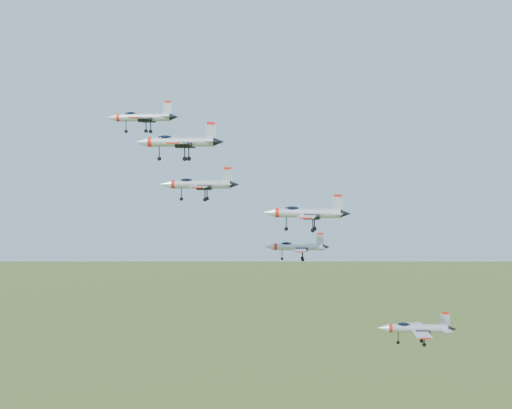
# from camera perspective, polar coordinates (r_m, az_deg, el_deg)

# --- Properties ---
(jet_lead) EXTENTS (13.44, 11.09, 3.59)m
(jet_lead) POSITION_cam_1_polar(r_m,az_deg,el_deg) (128.97, -9.16, 6.92)
(jet_lead) COLOR #B3B9C1
(jet_left_high) EXTENTS (12.43, 10.41, 3.33)m
(jet_left_high) POSITION_cam_1_polar(r_m,az_deg,el_deg) (110.35, -4.63, 1.64)
(jet_left_high) COLOR #B3B9C1
(jet_right_high) EXTENTS (12.30, 10.20, 3.29)m
(jet_right_high) POSITION_cam_1_polar(r_m,az_deg,el_deg) (96.45, -6.24, 5.02)
(jet_right_high) COLOR #B3B9C1
(jet_left_low) EXTENTS (11.07, 9.33, 2.98)m
(jet_left_low) POSITION_cam_1_polar(r_m,az_deg,el_deg) (120.51, 3.24, -3.39)
(jet_left_low) COLOR #B3B9C1
(jet_right_low) EXTENTS (12.15, 10.03, 3.25)m
(jet_right_low) POSITION_cam_1_polar(r_m,az_deg,el_deg) (97.25, 3.97, -0.67)
(jet_right_low) COLOR #B3B9C1
(jet_trail) EXTENTS (11.90, 9.99, 3.19)m
(jet_trail) POSITION_cam_1_polar(r_m,az_deg,el_deg) (111.42, 12.64, -9.64)
(jet_trail) COLOR #B3B9C1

